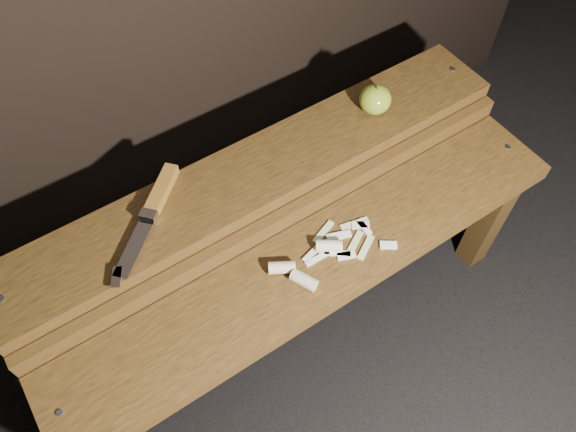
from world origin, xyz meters
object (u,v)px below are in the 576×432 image
bench_rear_tier (262,193)px  knife (155,204)px  bench_front_tier (319,279)px  apple (375,99)px

bench_rear_tier → knife: bearing=171.7°
bench_rear_tier → knife: 0.25m
knife → bench_rear_tier: bearing=-8.3°
bench_front_tier → bench_rear_tier: 0.23m
apple → knife: size_ratio=0.33×
bench_front_tier → bench_rear_tier: bearing=90.0°
bench_front_tier → knife: bearing=131.6°
bench_front_tier → apple: (0.31, 0.23, 0.18)m
bench_rear_tier → knife: knife is taller
bench_front_tier → apple: 0.43m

